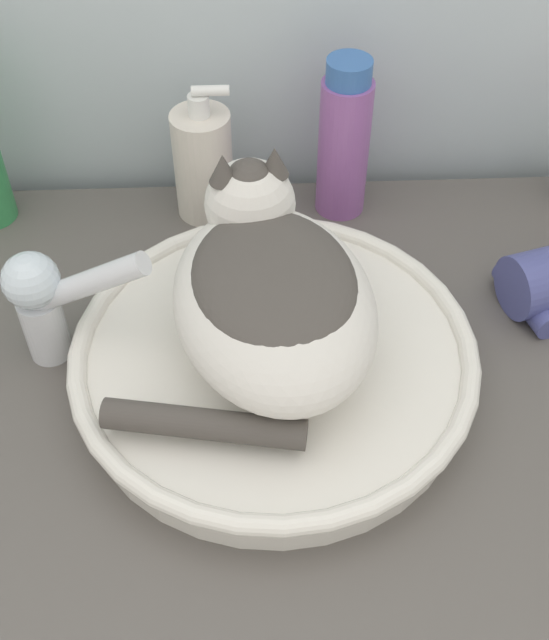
% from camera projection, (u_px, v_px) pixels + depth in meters
% --- Properties ---
extents(vanity_counter, '(0.91, 0.63, 0.89)m').
position_uv_depth(vanity_counter, '(268.00, 568.00, 1.16)').
color(vanity_counter, '#56514C').
rests_on(vanity_counter, ground_plane).
extents(sink_basin, '(0.41, 0.41, 0.05)m').
position_uv_depth(sink_basin, '(274.00, 360.00, 0.80)').
color(sink_basin, white).
rests_on(sink_basin, vanity_counter).
extents(cat, '(0.27, 0.29, 0.16)m').
position_uv_depth(cat, '(270.00, 289.00, 0.74)').
color(cat, silver).
rests_on(cat, sink_basin).
extents(faucet, '(0.15, 0.06, 0.15)m').
position_uv_depth(faucet, '(47.00, 298.00, 0.79)').
color(faucet, silver).
rests_on(faucet, vanity_counter).
extents(mouthwash_bottle, '(0.06, 0.06, 0.20)m').
position_uv_depth(mouthwash_bottle, '(344.00, 141.00, 0.95)').
color(mouthwash_bottle, '#93569E').
rests_on(mouthwash_bottle, vanity_counter).
extents(soap_pump_bottle, '(0.07, 0.07, 0.17)m').
position_uv_depth(soap_pump_bottle, '(203.00, 163.00, 0.96)').
color(soap_pump_bottle, silver).
rests_on(soap_pump_bottle, vanity_counter).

